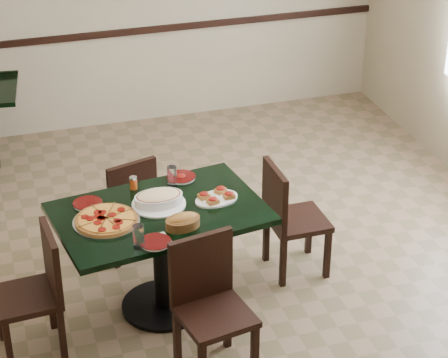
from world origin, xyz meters
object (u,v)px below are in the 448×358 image
object	(u,v)px
chair_far	(127,203)
chair_near	(209,299)
main_table	(161,235)
lasagna_casserole	(159,199)
bruschetta_platter	(216,197)
chair_right	(288,214)
chair_left	(38,286)
pepperoni_pizza	(106,220)
bread_basket	(183,221)

from	to	relation	value
chair_far	chair_near	world-z (taller)	chair_near
main_table	lasagna_casserole	world-z (taller)	lasagna_casserole
main_table	chair_far	xyz separation A→B (m)	(-0.08, 0.69, -0.13)
chair_far	bruschetta_platter	size ratio (longest dim) A/B	2.35
lasagna_casserole	bruschetta_platter	xyz separation A→B (m)	(0.37, -0.05, -0.02)
chair_right	chair_left	distance (m)	1.77
chair_left	pepperoni_pizza	xyz separation A→B (m)	(0.46, 0.13, 0.31)
chair_near	chair_right	world-z (taller)	chair_near
pepperoni_pizza	chair_right	bearing A→B (deg)	9.05
chair_left	pepperoni_pizza	size ratio (longest dim) A/B	1.98
chair_near	chair_left	distance (m)	1.05
chair_near	bruschetta_platter	xyz separation A→B (m)	(0.24, 0.65, 0.29)
chair_left	lasagna_casserole	size ratio (longest dim) A/B	2.38
chair_near	chair_far	bearing A→B (deg)	88.98
pepperoni_pizza	bruschetta_platter	size ratio (longest dim) A/B	1.23
chair_near	lasagna_casserole	distance (m)	0.78
chair_left	bruschetta_platter	distance (m)	1.24
bruschetta_platter	main_table	bearing A→B (deg)	168.44
main_table	chair_far	bearing A→B (deg)	88.49
main_table	lasagna_casserole	xyz separation A→B (m)	(0.01, 0.07, 0.23)
chair_right	bread_basket	size ratio (longest dim) A/B	3.37
chair_near	pepperoni_pizza	bearing A→B (deg)	118.73
chair_left	chair_far	bearing A→B (deg)	135.35
chair_right	lasagna_casserole	xyz separation A→B (m)	(-0.92, -0.09, 0.33)
chair_near	lasagna_casserole	world-z (taller)	chair_near
bread_basket	bruschetta_platter	world-z (taller)	bread_basket
main_table	pepperoni_pizza	bearing A→B (deg)	178.13
chair_right	bread_basket	bearing A→B (deg)	114.36
chair_right	bruschetta_platter	size ratio (longest dim) A/B	2.47
main_table	chair_right	distance (m)	0.95
main_table	chair_left	size ratio (longest dim) A/B	1.71
chair_left	bread_basket	distance (m)	0.96
chair_right	bread_basket	world-z (taller)	bread_basket
chair_far	lasagna_casserole	xyz separation A→B (m)	(0.09, -0.61, 0.36)
chair_right	pepperoni_pizza	bearing A→B (deg)	98.31
chair_left	bruschetta_platter	bearing A→B (deg)	94.90
lasagna_casserole	bruschetta_platter	distance (m)	0.37
bread_basket	bruschetta_platter	size ratio (longest dim) A/B	0.73
chair_far	chair_near	size ratio (longest dim) A/B	0.92
chair_left	main_table	bearing A→B (deg)	97.39
main_table	pepperoni_pizza	size ratio (longest dim) A/B	3.38
chair_far	chair_near	xyz separation A→B (m)	(0.22, -1.31, 0.04)
chair_near	bread_basket	distance (m)	0.51
bread_basket	main_table	bearing A→B (deg)	100.08
chair_left	chair_near	bearing A→B (deg)	59.56
chair_near	chair_left	size ratio (longest dim) A/B	1.05
chair_near	lasagna_casserole	size ratio (longest dim) A/B	2.51
main_table	chair_right	size ratio (longest dim) A/B	1.68
lasagna_casserole	main_table	bearing A→B (deg)	-101.25
chair_near	chair_left	xyz separation A→B (m)	(-0.94, 0.46, -0.03)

